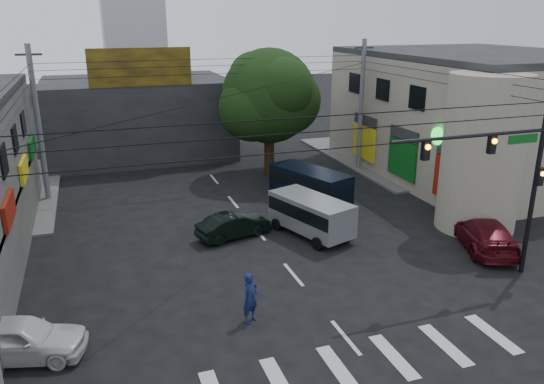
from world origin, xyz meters
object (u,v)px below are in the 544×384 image
street_tree (269,96)px  traffic_gantry (505,169)px  traffic_officer (250,298)px  utility_pole_far_left (39,125)px  dark_sedan (234,226)px  maroon_sedan (484,234)px  silver_minivan (311,217)px  navy_van (310,187)px  white_compact (20,339)px  utility_pole_far_right (361,106)px

street_tree → traffic_gantry: bearing=-78.0°
traffic_gantry → traffic_officer: 11.32m
utility_pole_far_left → dark_sedan: bearing=-45.0°
utility_pole_far_left → maroon_sedan: 25.02m
street_tree → silver_minivan: (-1.57, -11.17, -4.48)m
traffic_officer → navy_van: bearing=27.0°
street_tree → traffic_officer: 19.70m
silver_minivan → white_compact: bearing=97.5°
dark_sedan → traffic_officer: size_ratio=2.08×
maroon_sedan → silver_minivan: (-7.19, 4.19, 0.25)m
dark_sedan → white_compact: bearing=114.2°
maroon_sedan → street_tree: bearing=-49.0°
utility_pole_far_left → navy_van: 16.23m
traffic_gantry → utility_pole_far_left: size_ratio=0.78×
maroon_sedan → navy_van: size_ratio=0.99×
utility_pole_far_left → white_compact: (0.00, -16.58, -3.89)m
maroon_sedan → navy_van: navy_van is taller
traffic_officer → utility_pole_far_right: bearing=21.0°
utility_pole_far_right → traffic_officer: (-13.31, -16.92, -3.64)m
white_compact → traffic_officer: size_ratio=2.33×
street_tree → utility_pole_far_left: bearing=-176.1°
navy_van → traffic_officer: navy_van is taller
white_compact → navy_van: navy_van is taller
dark_sedan → maroon_sedan: size_ratio=0.73×
traffic_officer → maroon_sedan: bearing=-19.2°
traffic_gantry → utility_pole_far_right: (2.68, 17.00, -0.23)m
utility_pole_far_right → silver_minivan: bearing=-128.4°
maroon_sedan → navy_van: 10.22m
street_tree → navy_van: size_ratio=1.57×
utility_pole_far_left → maroon_sedan: bearing=-35.5°
traffic_gantry → traffic_officer: (-10.64, 0.08, -3.87)m
traffic_gantry → white_compact: traffic_gantry is taller
navy_van → dark_sedan: bearing=100.6°
utility_pole_far_right → dark_sedan: (-11.84, -9.16, -3.98)m
traffic_gantry → dark_sedan: (-9.17, 7.84, -4.21)m
dark_sedan → silver_minivan: size_ratio=0.80×
dark_sedan → navy_van: bearing=-72.8°
utility_pole_far_left → silver_minivan: bearing=-38.2°
traffic_gantry → maroon_sedan: size_ratio=1.31×
utility_pole_far_left → street_tree: bearing=3.9°
utility_pole_far_right → white_compact: (-21.00, -16.58, -3.89)m
dark_sedan → white_compact: size_ratio=0.89×
white_compact → utility_pole_far_right: bearing=-36.1°
traffic_gantry → traffic_officer: size_ratio=3.73×
utility_pole_far_left → traffic_officer: utility_pole_far_left is taller
utility_pole_far_right → white_compact: 27.03m
dark_sedan → maroon_sedan: maroon_sedan is taller
silver_minivan → utility_pole_far_right: bearing=-57.3°
utility_pole_far_right → maroon_sedan: utility_pole_far_right is taller
utility_pole_far_right → white_compact: size_ratio=2.05×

